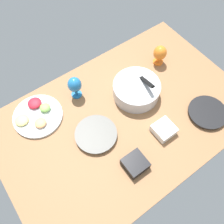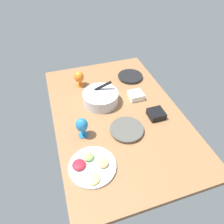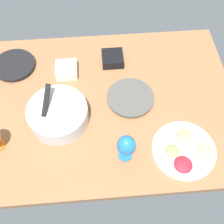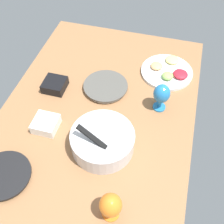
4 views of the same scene
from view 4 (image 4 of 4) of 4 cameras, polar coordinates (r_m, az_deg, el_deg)
ground_plane at (r=150.78cm, az=-3.41°, el=-1.49°), size 160.00×104.00×4.00cm
dinner_plate_left at (r=161.78cm, az=-1.33°, el=5.22°), size 25.76×25.76×2.88cm
dinner_plate_right at (r=138.07cm, az=-21.28°, el=-12.10°), size 24.67×24.67×2.76cm
mixing_bowl at (r=133.62cm, az=-1.95°, el=-5.86°), size 30.73×30.73×18.04cm
fruit_platter at (r=174.53cm, az=11.40°, el=8.25°), size 31.38×31.38×5.28cm
hurricane_glass_blue at (r=147.44cm, az=10.17°, el=3.56°), size 8.92×8.92×16.81cm
hurricane_glass_orange at (r=115.54cm, az=-0.29°, el=-18.71°), size 9.34×9.34×15.02cm
square_bowl_black at (r=164.16cm, az=-11.71°, el=5.56°), size 12.50×12.50×5.53cm
square_bowl_white at (r=146.49cm, az=-13.48°, el=-2.33°), size 12.24×12.24×5.46cm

